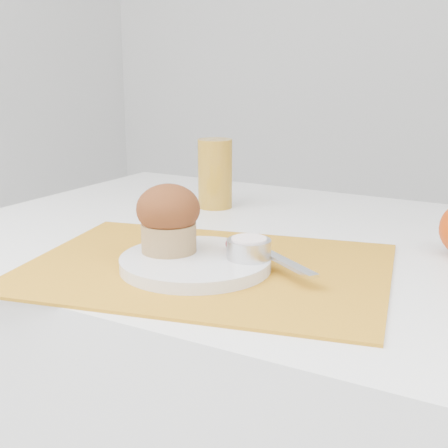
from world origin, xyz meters
The scene contains 10 objects.
table centered at (0.00, 0.05, 0.38)m, with size 1.20×0.80×0.75m, color white.
placemat centered at (-0.05, -0.14, 0.75)m, with size 0.51×0.37×0.00m, color orange.
plate centered at (-0.06, -0.16, 0.76)m, with size 0.21×0.21×0.02m, color silver.
ramekin centered at (0.01, -0.13, 0.78)m, with size 0.06×0.06×0.03m, color silver.
cream centered at (0.01, -0.13, 0.80)m, with size 0.05×0.05×0.01m, color white.
raspberry_near centered at (-0.03, -0.11, 0.78)m, with size 0.02×0.02×0.02m, color #5D0205.
raspberry_far centered at (-0.01, -0.10, 0.78)m, with size 0.02×0.02×0.02m, color #5B0213.
butter_knife centered at (0.04, -0.11, 0.77)m, with size 0.20×0.02×0.00m, color silver.
juice_glass centered at (-0.23, 0.19, 0.82)m, with size 0.07×0.07×0.14m, color #B68422.
muffin centered at (-0.10, -0.15, 0.82)m, with size 0.10×0.10×0.10m.
Camera 1 is at (0.39, -0.85, 1.04)m, focal length 50.00 mm.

